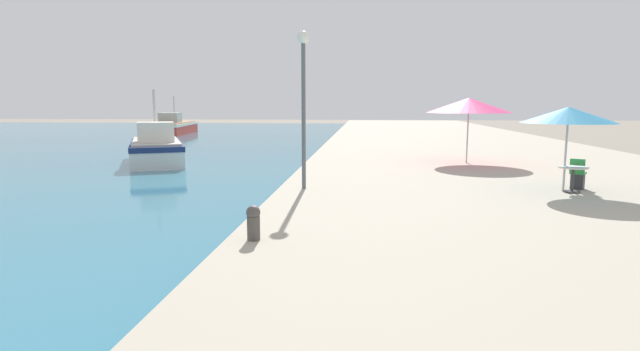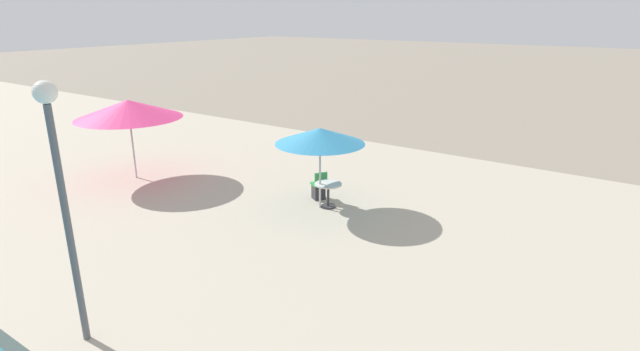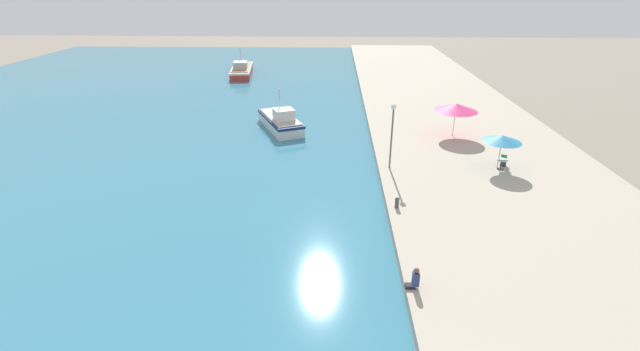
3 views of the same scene
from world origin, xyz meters
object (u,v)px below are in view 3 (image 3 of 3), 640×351
(cafe_table, at_px, (502,162))
(cafe_umbrella_pink, at_px, (502,139))
(lamppost, at_px, (392,125))
(cafe_chair_left, at_px, (504,162))
(fishing_boat_mid, at_px, (242,70))
(mooring_bollard, at_px, (397,202))
(person_at_quay, at_px, (415,279))
(fishing_boat_near, at_px, (281,121))
(cafe_umbrella_white, at_px, (456,107))

(cafe_table, bearing_deg, cafe_umbrella_pink, 135.00)
(cafe_umbrella_pink, relative_size, lamppost, 0.57)
(cafe_chair_left, bearing_deg, fishing_boat_mid, 159.61)
(fishing_boat_mid, relative_size, mooring_bollard, 14.50)
(cafe_umbrella_pink, height_order, person_at_quay, cafe_umbrella_pink)
(cafe_table, bearing_deg, mooring_bollard, -144.01)
(fishing_boat_near, bearing_deg, cafe_table, -55.03)
(fishing_boat_mid, distance_m, cafe_chair_left, 41.69)
(person_at_quay, relative_size, mooring_bollard, 1.56)
(fishing_boat_mid, distance_m, cafe_table, 41.95)
(fishing_boat_mid, bearing_deg, lamppost, -70.17)
(fishing_boat_mid, height_order, lamppost, lamppost)
(fishing_boat_mid, height_order, person_at_quay, fishing_boat_mid)
(fishing_boat_near, distance_m, cafe_chair_left, 19.18)
(fishing_boat_mid, bearing_deg, person_at_quay, -77.34)
(cafe_chair_left, height_order, lamppost, lamppost)
(cafe_umbrella_pink, xyz_separation_m, cafe_umbrella_white, (-1.39, 6.88, 0.24))
(mooring_bollard, height_order, lamppost, lamppost)
(lamppost, bearing_deg, cafe_table, 0.04)
(fishing_boat_near, xyz_separation_m, mooring_bollard, (8.56, -15.54, 0.11))
(fishing_boat_near, height_order, mooring_bollard, fishing_boat_near)
(cafe_umbrella_pink, relative_size, mooring_bollard, 3.95)
(person_at_quay, xyz_separation_m, lamppost, (0.40, 12.80, 2.64))
(cafe_umbrella_white, distance_m, cafe_chair_left, 7.05)
(cafe_umbrella_pink, bearing_deg, cafe_chair_left, 38.12)
(cafe_table, distance_m, lamppost, 8.09)
(fishing_boat_mid, xyz_separation_m, cafe_chair_left, (25.28, -33.15, 0.09))
(fishing_boat_near, distance_m, mooring_bollard, 17.74)
(fishing_boat_near, relative_size, person_at_quay, 6.93)
(cafe_table, relative_size, person_at_quay, 0.78)
(cafe_table, xyz_separation_m, person_at_quay, (-8.07, -12.81, -0.08))
(person_at_quay, bearing_deg, cafe_umbrella_pink, 58.67)
(cafe_umbrella_white, relative_size, cafe_table, 4.41)
(cafe_umbrella_white, distance_m, person_at_quay, 20.99)
(cafe_umbrella_white, relative_size, lamppost, 0.77)
(fishing_boat_near, xyz_separation_m, fishing_boat_mid, (-8.45, 23.96, 0.00))
(cafe_umbrella_white, xyz_separation_m, cafe_chair_left, (1.95, -6.44, -2.10))
(cafe_umbrella_pink, relative_size, person_at_quay, 2.52)
(cafe_table, distance_m, mooring_bollard, 9.76)
(cafe_chair_left, relative_size, mooring_bollard, 1.39)
(person_at_quay, distance_m, mooring_bollard, 7.08)
(cafe_umbrella_white, xyz_separation_m, lamppost, (-6.11, -7.06, 0.66))
(fishing_boat_mid, distance_m, mooring_bollard, 43.00)
(person_at_quay, bearing_deg, fishing_boat_near, 110.33)
(cafe_umbrella_white, distance_m, cafe_table, 7.47)
(cafe_umbrella_white, height_order, lamppost, lamppost)
(cafe_table, relative_size, cafe_chair_left, 0.88)
(cafe_umbrella_pink, relative_size, cafe_umbrella_white, 0.73)
(cafe_table, xyz_separation_m, lamppost, (-7.67, -0.00, 2.56))
(fishing_boat_near, distance_m, cafe_table, 19.15)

